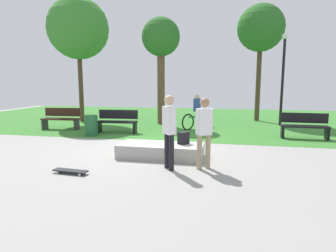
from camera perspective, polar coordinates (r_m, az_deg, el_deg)
name	(u,v)px	position (r m, az deg, el deg)	size (l,w,h in m)	color
ground_plane	(149,148)	(8.79, -3.87, -4.37)	(28.00, 28.00, 0.00)	gray
grass_lawn	(185,118)	(16.04, 3.39, 1.55)	(26.60, 12.99, 0.01)	#387A2D
concrete_ledge	(161,151)	(7.63, -1.44, -4.96)	(2.26, 0.96, 0.36)	#A8A59E
backpack_on_ledge	(183,138)	(7.59, 3.14, -2.42)	(0.28, 0.20, 0.32)	black
skater_performing_trick	(204,128)	(6.50, 7.30, -0.40)	(0.38, 0.34, 1.65)	tan
skater_watching	(169,126)	(6.41, 0.24, -0.08)	(0.36, 0.37, 1.71)	black
skateboard_by_ledge	(70,171)	(6.65, -19.06, -8.53)	(0.81, 0.26, 0.08)	black
park_bench_near_lamppost	(117,121)	(11.49, -10.16, 1.02)	(1.63, 0.59, 0.91)	black
park_bench_far_left	(61,118)	(13.06, -20.74, 1.50)	(1.62, 0.56, 0.91)	#331E14
park_bench_center_lawn	(304,125)	(11.24, 25.79, 0.13)	(1.62, 0.52, 0.91)	black
tree_slender_maple	(161,40)	(13.88, -1.44, 16.86)	(1.80, 1.80, 5.03)	brown
tree_leaning_ash	(261,29)	(15.84, 18.20, 18.10)	(2.36, 2.36, 5.93)	#4C3823
tree_broad_elm	(78,29)	(15.59, -17.64, 18.17)	(3.03, 3.03, 6.20)	#4C3823
lamp_post	(283,70)	(14.24, 22.20, 10.36)	(0.28, 0.28, 4.22)	black
trash_bin	(91,125)	(11.07, -15.17, 0.10)	(0.46, 0.46, 0.78)	#1E592D
cyclist_on_bicycle	(197,114)	(12.45, 5.84, 2.40)	(1.14, 1.49, 1.52)	black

